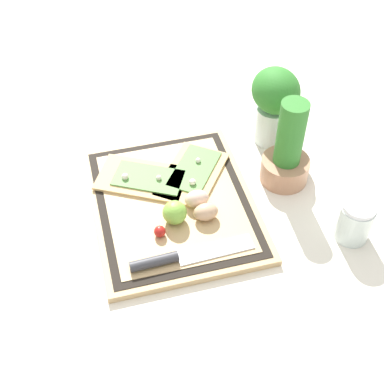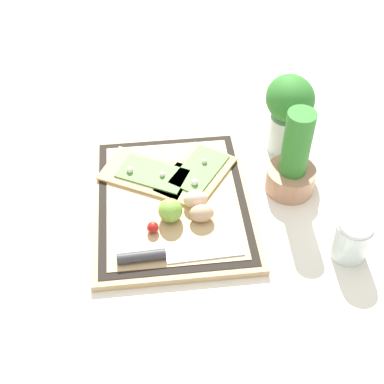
{
  "view_description": "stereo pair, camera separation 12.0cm",
  "coord_description": "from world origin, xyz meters",
  "px_view_note": "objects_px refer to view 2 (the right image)",
  "views": [
    {
      "loc": [
        0.8,
        -0.16,
        0.91
      ],
      "look_at": [
        0.0,
        0.05,
        0.04
      ],
      "focal_mm": 50.0,
      "sensor_mm": 36.0,
      "label": 1
    },
    {
      "loc": [
        0.82,
        -0.05,
        0.91
      ],
      "look_at": [
        0.0,
        0.05,
        0.04
      ],
      "focal_mm": 50.0,
      "sensor_mm": 36.0,
      "label": 2
    }
  ],
  "objects_px": {
    "pizza_slice_near": "(148,173)",
    "egg_brown": "(202,213)",
    "pizza_slice_far": "(197,173)",
    "egg_pink": "(195,199)",
    "sauce_jar": "(351,241)",
    "cherry_tomato_red": "(153,227)",
    "herb_glass": "(289,109)",
    "lime": "(170,210)",
    "herb_pot": "(293,164)",
    "knife": "(160,255)"
  },
  "relations": [
    {
      "from": "egg_pink",
      "to": "cherry_tomato_red",
      "type": "xyz_separation_m",
      "value": [
        0.07,
        -0.1,
        -0.01
      ]
    },
    {
      "from": "egg_brown",
      "to": "herb_glass",
      "type": "height_order",
      "value": "herb_glass"
    },
    {
      "from": "lime",
      "to": "herb_pot",
      "type": "bearing_deg",
      "value": 105.8
    },
    {
      "from": "egg_brown",
      "to": "herb_glass",
      "type": "relative_size",
      "value": 0.26
    },
    {
      "from": "egg_brown",
      "to": "cherry_tomato_red",
      "type": "distance_m",
      "value": 0.11
    },
    {
      "from": "egg_pink",
      "to": "herb_glass",
      "type": "relative_size",
      "value": 0.26
    },
    {
      "from": "pizza_slice_near",
      "to": "knife",
      "type": "bearing_deg",
      "value": 2.87
    },
    {
      "from": "pizza_slice_near",
      "to": "herb_pot",
      "type": "height_order",
      "value": "herb_pot"
    },
    {
      "from": "pizza_slice_near",
      "to": "cherry_tomato_red",
      "type": "height_order",
      "value": "cherry_tomato_red"
    },
    {
      "from": "knife",
      "to": "herb_pot",
      "type": "relative_size",
      "value": 1.18
    },
    {
      "from": "knife",
      "to": "egg_pink",
      "type": "relative_size",
      "value": 4.82
    },
    {
      "from": "lime",
      "to": "pizza_slice_near",
      "type": "bearing_deg",
      "value": -163.24
    },
    {
      "from": "pizza_slice_near",
      "to": "egg_brown",
      "type": "relative_size",
      "value": 4.34
    },
    {
      "from": "knife",
      "to": "herb_glass",
      "type": "xyz_separation_m",
      "value": [
        -0.33,
        0.33,
        0.09
      ]
    },
    {
      "from": "lime",
      "to": "pizza_slice_far",
      "type": "bearing_deg",
      "value": 150.17
    },
    {
      "from": "knife",
      "to": "egg_brown",
      "type": "relative_size",
      "value": 4.82
    },
    {
      "from": "herb_pot",
      "to": "pizza_slice_far",
      "type": "bearing_deg",
      "value": -102.48
    },
    {
      "from": "pizza_slice_near",
      "to": "egg_pink",
      "type": "bearing_deg",
      "value": 43.21
    },
    {
      "from": "herb_pot",
      "to": "sauce_jar",
      "type": "height_order",
      "value": "herb_pot"
    },
    {
      "from": "pizza_slice_near",
      "to": "lime",
      "type": "relative_size",
      "value": 4.46
    },
    {
      "from": "lime",
      "to": "herb_glass",
      "type": "xyz_separation_m",
      "value": [
        -0.22,
        0.3,
        0.08
      ]
    },
    {
      "from": "lime",
      "to": "sauce_jar",
      "type": "distance_m",
      "value": 0.38
    },
    {
      "from": "lime",
      "to": "sauce_jar",
      "type": "bearing_deg",
      "value": 71.64
    },
    {
      "from": "pizza_slice_near",
      "to": "herb_glass",
      "type": "height_order",
      "value": "herb_glass"
    },
    {
      "from": "egg_brown",
      "to": "lime",
      "type": "relative_size",
      "value": 1.03
    },
    {
      "from": "cherry_tomato_red",
      "to": "herb_glass",
      "type": "bearing_deg",
      "value": 126.65
    },
    {
      "from": "egg_brown",
      "to": "egg_pink",
      "type": "distance_m",
      "value": 0.04
    },
    {
      "from": "egg_brown",
      "to": "sauce_jar",
      "type": "height_order",
      "value": "sauce_jar"
    },
    {
      "from": "pizza_slice_far",
      "to": "sauce_jar",
      "type": "height_order",
      "value": "sauce_jar"
    },
    {
      "from": "pizza_slice_near",
      "to": "pizza_slice_far",
      "type": "bearing_deg",
      "value": 83.61
    },
    {
      "from": "knife",
      "to": "sauce_jar",
      "type": "distance_m",
      "value": 0.4
    },
    {
      "from": "egg_pink",
      "to": "lime",
      "type": "relative_size",
      "value": 1.03
    },
    {
      "from": "egg_brown",
      "to": "lime",
      "type": "bearing_deg",
      "value": -97.99
    },
    {
      "from": "pizza_slice_near",
      "to": "herb_pot",
      "type": "distance_m",
      "value": 0.34
    },
    {
      "from": "lime",
      "to": "cherry_tomato_red",
      "type": "bearing_deg",
      "value": -51.73
    },
    {
      "from": "egg_pink",
      "to": "egg_brown",
      "type": "bearing_deg",
      "value": 11.35
    },
    {
      "from": "pizza_slice_far",
      "to": "egg_brown",
      "type": "xyz_separation_m",
      "value": [
        0.14,
        -0.01,
        0.01
      ]
    },
    {
      "from": "egg_pink",
      "to": "pizza_slice_far",
      "type": "bearing_deg",
      "value": 170.94
    },
    {
      "from": "pizza_slice_near",
      "to": "herb_glass",
      "type": "distance_m",
      "value": 0.37
    },
    {
      "from": "egg_brown",
      "to": "sauce_jar",
      "type": "xyz_separation_m",
      "value": [
        0.11,
        0.3,
        0.0
      ]
    },
    {
      "from": "herb_glass",
      "to": "cherry_tomato_red",
      "type": "bearing_deg",
      "value": -53.35
    },
    {
      "from": "knife",
      "to": "cherry_tomato_red",
      "type": "height_order",
      "value": "cherry_tomato_red"
    },
    {
      "from": "pizza_slice_near",
      "to": "cherry_tomato_red",
      "type": "xyz_separation_m",
      "value": [
        0.17,
        0.0,
        0.01
      ]
    },
    {
      "from": "pizza_slice_near",
      "to": "herb_pot",
      "type": "bearing_deg",
      "value": 79.64
    },
    {
      "from": "lime",
      "to": "cherry_tomato_red",
      "type": "relative_size",
      "value": 2.1
    },
    {
      "from": "egg_pink",
      "to": "knife",
      "type": "bearing_deg",
      "value": -32.94
    },
    {
      "from": "knife",
      "to": "cherry_tomato_red",
      "type": "distance_m",
      "value": 0.07
    },
    {
      "from": "egg_pink",
      "to": "sauce_jar",
      "type": "xyz_separation_m",
      "value": [
        0.15,
        0.31,
        0.0
      ]
    },
    {
      "from": "pizza_slice_far",
      "to": "knife",
      "type": "xyz_separation_m",
      "value": [
        0.23,
        -0.1,
        0.0
      ]
    },
    {
      "from": "knife",
      "to": "pizza_slice_near",
      "type": "bearing_deg",
      "value": -177.13
    }
  ]
}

